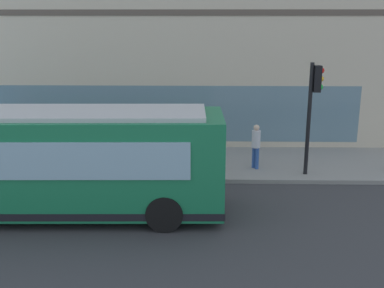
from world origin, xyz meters
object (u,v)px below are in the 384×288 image
(city_bus_nearside, at_px, (46,163))
(fire_hydrant, at_px, (205,164))
(pedestrian_by_light_pole, at_px, (97,134))
(pedestrian_near_hydrant, at_px, (256,143))
(traffic_light_near_corner, at_px, (314,98))
(pedestrian_walking_along_curb, at_px, (191,134))

(city_bus_nearside, distance_m, fire_hydrant, 5.67)
(pedestrian_by_light_pole, bearing_deg, city_bus_nearside, 177.79)
(pedestrian_by_light_pole, bearing_deg, pedestrian_near_hydrant, -103.56)
(city_bus_nearside, xyz_separation_m, traffic_light_near_corner, (3.34, -8.27, 1.35))
(pedestrian_by_light_pole, distance_m, pedestrian_walking_along_curb, 3.83)
(city_bus_nearside, bearing_deg, pedestrian_near_hydrant, -58.37)
(pedestrian_near_hydrant, bearing_deg, traffic_light_near_corner, -108.22)
(fire_hydrant, distance_m, pedestrian_walking_along_curb, 1.95)
(fire_hydrant, bearing_deg, pedestrian_near_hydrant, -68.67)
(city_bus_nearside, height_order, traffic_light_near_corner, traffic_light_near_corner)
(fire_hydrant, bearing_deg, city_bus_nearside, 125.32)
(fire_hydrant, relative_size, pedestrian_near_hydrant, 0.45)
(city_bus_nearside, bearing_deg, pedestrian_by_light_pole, -2.21)
(traffic_light_near_corner, bearing_deg, city_bus_nearside, 112.03)
(traffic_light_near_corner, relative_size, fire_hydrant, 5.34)
(city_bus_nearside, distance_m, pedestrian_walking_along_curb, 6.38)
(city_bus_nearside, relative_size, traffic_light_near_corner, 2.56)
(pedestrian_by_light_pole, xyz_separation_m, pedestrian_near_hydrant, (-1.50, -6.21, 0.03))
(pedestrian_by_light_pole, bearing_deg, traffic_light_near_corner, -104.65)
(traffic_light_near_corner, distance_m, fire_hydrant, 4.42)
(pedestrian_walking_along_curb, bearing_deg, pedestrian_by_light_pole, 82.58)
(traffic_light_near_corner, height_order, pedestrian_near_hydrant, traffic_light_near_corner)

